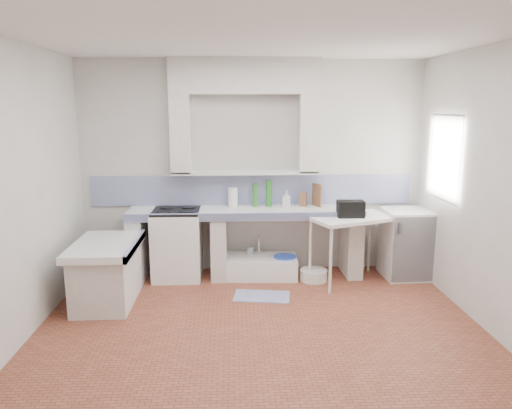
{
  "coord_description": "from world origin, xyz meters",
  "views": [
    {
      "loc": [
        -0.27,
        -4.41,
        2.2
      ],
      "look_at": [
        0.0,
        1.0,
        1.1
      ],
      "focal_mm": 34.01,
      "sensor_mm": 36.0,
      "label": 1
    }
  ],
  "objects_px": {
    "side_table": "(351,249)",
    "fridge": "(406,243)",
    "stove": "(177,245)",
    "sink": "(260,268)"
  },
  "relations": [
    {
      "from": "side_table",
      "to": "fridge",
      "type": "bearing_deg",
      "value": -10.04
    },
    {
      "from": "fridge",
      "to": "stove",
      "type": "bearing_deg",
      "value": 176.05
    },
    {
      "from": "sink",
      "to": "fridge",
      "type": "relative_size",
      "value": 1.09
    },
    {
      "from": "sink",
      "to": "fridge",
      "type": "height_order",
      "value": "fridge"
    },
    {
      "from": "stove",
      "to": "side_table",
      "type": "relative_size",
      "value": 0.85
    },
    {
      "from": "stove",
      "to": "fridge",
      "type": "relative_size",
      "value": 0.98
    },
    {
      "from": "stove",
      "to": "sink",
      "type": "height_order",
      "value": "stove"
    },
    {
      "from": "sink",
      "to": "side_table",
      "type": "height_order",
      "value": "side_table"
    },
    {
      "from": "stove",
      "to": "fridge",
      "type": "bearing_deg",
      "value": -1.6
    },
    {
      "from": "side_table",
      "to": "fridge",
      "type": "relative_size",
      "value": 1.15
    }
  ]
}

